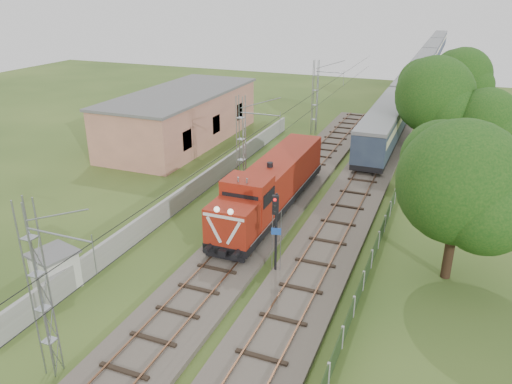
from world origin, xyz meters
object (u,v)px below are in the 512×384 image
at_px(locomotive, 272,185).
at_px(coach_rake, 424,63).
at_px(signal_post, 276,221).
at_px(relay_hut, 55,270).

relative_size(locomotive, coach_rake, 0.15).
height_order(locomotive, coach_rake, locomotive).
distance_m(coach_rake, signal_post, 72.20).
xyz_separation_m(coach_rake, signal_post, (-1.93, -72.17, 0.95)).
height_order(coach_rake, relay_hut, coach_rake).
xyz_separation_m(locomotive, relay_hut, (-7.40, -13.44, -1.03)).
distance_m(signal_post, relay_hut, 12.13).
bearing_deg(coach_rake, relay_hut, -99.05).
height_order(locomotive, relay_hut, locomotive).
bearing_deg(signal_post, relay_hut, -151.59).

